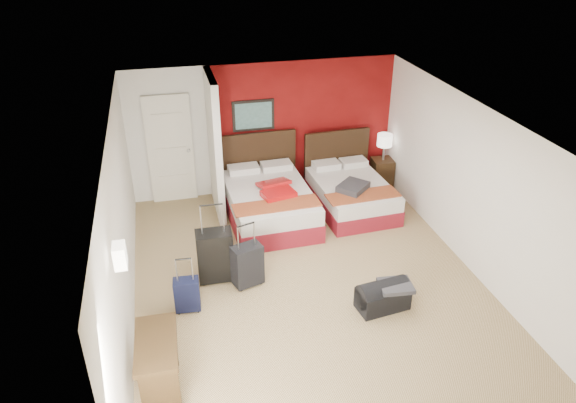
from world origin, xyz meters
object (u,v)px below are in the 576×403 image
object	(u,v)px
table_lamp	(384,147)
suitcase_navy	(187,296)
red_suitcase_open	(276,189)
nightstand	(382,172)
suitcase_black	(215,257)
bed_right	(351,196)
bed_left	(269,205)
desk	(159,367)
suitcase_charcoal	(247,266)
duffel_bag	(383,297)

from	to	relation	value
table_lamp	suitcase_navy	xyz separation A→B (m)	(-4.07, -2.98, -0.57)
red_suitcase_open	nightstand	size ratio (longest dim) A/B	1.38
suitcase_black	bed_right	bearing A→B (deg)	32.24
bed_left	bed_right	size ratio (longest dim) A/B	1.13
suitcase_black	desk	xyz separation A→B (m)	(-0.87, -2.00, -0.01)
bed_left	table_lamp	bearing A→B (deg)	16.94
table_lamp	suitcase_charcoal	bearing A→B (deg)	-140.62
bed_left	desk	size ratio (longest dim) A/B	2.21
table_lamp	suitcase_navy	world-z (taller)	table_lamp
bed_right	red_suitcase_open	bearing A→B (deg)	-177.18
bed_left	suitcase_navy	size ratio (longest dim) A/B	4.25
bed_left	desk	bearing A→B (deg)	-121.25
suitcase_charcoal	suitcase_navy	world-z (taller)	suitcase_charcoal
bed_right	desk	world-z (taller)	desk
bed_right	suitcase_navy	xyz separation A→B (m)	(-3.15, -2.19, -0.03)
bed_right	table_lamp	xyz separation A→B (m)	(0.92, 0.78, 0.54)
suitcase_charcoal	nightstand	bearing A→B (deg)	22.45
duffel_bag	bed_left	bearing A→B (deg)	102.87
duffel_bag	red_suitcase_open	bearing A→B (deg)	101.65
bed_left	desk	world-z (taller)	desk
desk	bed_left	bearing A→B (deg)	61.97
suitcase_navy	duffel_bag	world-z (taller)	suitcase_navy
duffel_bag	nightstand	bearing A→B (deg)	60.41
nightstand	suitcase_navy	distance (m)	5.04
red_suitcase_open	nightstand	xyz separation A→B (m)	(2.36, 0.93, -0.38)
red_suitcase_open	suitcase_black	xyz separation A→B (m)	(-1.23, -1.43, -0.26)
nightstand	desk	bearing A→B (deg)	-132.27
red_suitcase_open	suitcase_navy	bearing A→B (deg)	-141.92
red_suitcase_open	suitcase_black	world-z (taller)	suitcase_black
bed_left	desk	xyz separation A→B (m)	(-2.00, -3.53, 0.08)
bed_right	suitcase_black	xyz separation A→B (m)	(-2.68, -1.58, 0.12)
suitcase_navy	desk	world-z (taller)	desk
bed_right	red_suitcase_open	size ratio (longest dim) A/B	2.35
bed_right	suitcase_black	size ratio (longest dim) A/B	2.27
red_suitcase_open	desk	size ratio (longest dim) A/B	0.83
suitcase_charcoal	desk	bearing A→B (deg)	-143.38
suitcase_black	suitcase_charcoal	xyz separation A→B (m)	(0.43, -0.24, -0.08)
red_suitcase_open	suitcase_black	size ratio (longest dim) A/B	0.97
bed_left	red_suitcase_open	world-z (taller)	red_suitcase_open
desk	red_suitcase_open	bearing A→B (deg)	60.03
table_lamp	suitcase_black	distance (m)	4.32
bed_left	suitcase_black	size ratio (longest dim) A/B	2.57
nightstand	bed_left	bearing A→B (deg)	-157.94
bed_right	table_lamp	size ratio (longest dim) A/B	3.39
red_suitcase_open	suitcase_navy	distance (m)	2.69
bed_right	red_suitcase_open	distance (m)	1.50
bed_right	duffel_bag	size ratio (longest dim) A/B	2.54
red_suitcase_open	suitcase_navy	xyz separation A→B (m)	(-1.70, -2.05, -0.41)
nightstand	suitcase_black	world-z (taller)	suitcase_black
suitcase_charcoal	duffel_bag	size ratio (longest dim) A/B	0.90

